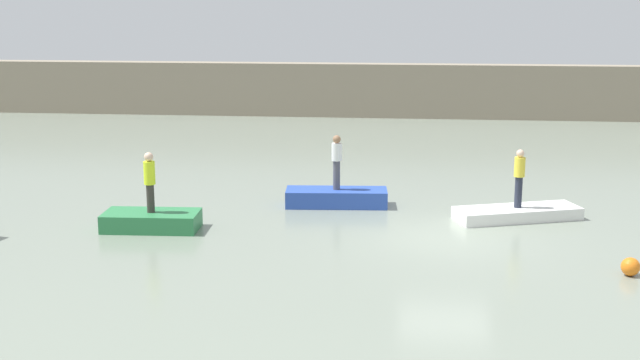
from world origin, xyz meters
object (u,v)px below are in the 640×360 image
object	(u,v)px
rowboat_green	(151,221)
person_yellow_shirt	(519,175)
person_white_shirt	(337,159)
person_hiviz_shirt	(150,179)
rowboat_white	(517,213)
rowboat_blue	(336,198)
mooring_buoy	(630,267)

from	to	relation	value
rowboat_green	person_yellow_shirt	xyz separation A→B (m)	(10.50, 2.27, 1.09)
person_white_shirt	person_hiviz_shirt	distance (m)	6.00
rowboat_green	rowboat_white	size ratio (longest dim) A/B	0.72
rowboat_green	person_yellow_shirt	size ratio (longest dim) A/B	1.53
rowboat_white	person_hiviz_shirt	xyz separation A→B (m)	(-10.50, -2.27, 1.30)
rowboat_white	person_yellow_shirt	world-z (taller)	person_yellow_shirt
rowboat_green	rowboat_blue	world-z (taller)	rowboat_blue
person_hiviz_shirt	mooring_buoy	size ratio (longest dim) A/B	3.88
person_yellow_shirt	mooring_buoy	distance (m)	5.51
rowboat_blue	person_white_shirt	size ratio (longest dim) A/B	1.84
rowboat_blue	person_yellow_shirt	xyz separation A→B (m)	(5.50, -1.06, 1.07)
person_yellow_shirt	person_hiviz_shirt	world-z (taller)	person_hiviz_shirt
person_yellow_shirt	person_hiviz_shirt	distance (m)	10.74
rowboat_green	rowboat_white	distance (m)	10.74
rowboat_blue	mooring_buoy	world-z (taller)	rowboat_blue
person_yellow_shirt	mooring_buoy	bearing A→B (deg)	-67.79
rowboat_blue	person_white_shirt	distance (m)	1.24
person_white_shirt	person_yellow_shirt	bearing A→B (deg)	-10.93
rowboat_green	rowboat_white	xyz separation A→B (m)	(10.50, 2.27, -0.07)
rowboat_blue	rowboat_white	size ratio (longest dim) A/B	0.85
rowboat_green	person_hiviz_shirt	xyz separation A→B (m)	(0.00, -0.00, 1.23)
rowboat_blue	rowboat_white	world-z (taller)	rowboat_blue
rowboat_white	person_hiviz_shirt	bearing A→B (deg)	172.91
rowboat_green	rowboat_blue	size ratio (longest dim) A/B	0.84
rowboat_blue	rowboat_white	distance (m)	5.61
rowboat_white	mooring_buoy	xyz separation A→B (m)	(2.04, -4.99, 0.04)
rowboat_blue	person_yellow_shirt	world-z (taller)	person_yellow_shirt
person_white_shirt	rowboat_green	bearing A→B (deg)	-146.33
person_white_shirt	person_hiviz_shirt	xyz separation A→B (m)	(-4.99, -3.33, -0.03)
person_yellow_shirt	person_hiviz_shirt	xyz separation A→B (m)	(-10.50, -2.27, 0.14)
person_hiviz_shirt	rowboat_green	bearing A→B (deg)	90.00
rowboat_blue	rowboat_white	bearing A→B (deg)	-15.24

